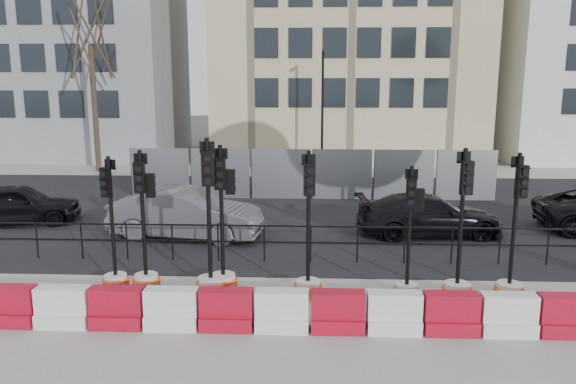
{
  "coord_description": "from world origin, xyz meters",
  "views": [
    {
      "loc": [
        0.02,
        -12.7,
        4.69
      ],
      "look_at": [
        -0.66,
        3.0,
        1.51
      ],
      "focal_mm": 35.0,
      "sensor_mm": 36.0,
      "label": 1
    }
  ],
  "objects_px": {
    "traffic_signal_a": "(114,264)",
    "traffic_signal_d": "(223,258)",
    "traffic_signal_h": "(511,271)",
    "car_c": "(429,215)",
    "car_a": "(16,204)"
  },
  "relations": [
    {
      "from": "traffic_signal_h",
      "to": "car_a",
      "type": "distance_m",
      "value": 15.08
    },
    {
      "from": "traffic_signal_d",
      "to": "car_a",
      "type": "distance_m",
      "value": 9.5
    },
    {
      "from": "traffic_signal_d",
      "to": "car_c",
      "type": "bearing_deg",
      "value": 39.35
    },
    {
      "from": "car_c",
      "to": "car_a",
      "type": "bearing_deg",
      "value": 81.84
    },
    {
      "from": "car_a",
      "to": "car_c",
      "type": "distance_m",
      "value": 13.2
    },
    {
      "from": "traffic_signal_a",
      "to": "traffic_signal_d",
      "type": "relative_size",
      "value": 0.92
    },
    {
      "from": "traffic_signal_a",
      "to": "car_c",
      "type": "bearing_deg",
      "value": 50.95
    },
    {
      "from": "traffic_signal_d",
      "to": "car_a",
      "type": "bearing_deg",
      "value": 142.1
    },
    {
      "from": "traffic_signal_h",
      "to": "traffic_signal_d",
      "type": "bearing_deg",
      "value": 160.0
    },
    {
      "from": "traffic_signal_h",
      "to": "car_a",
      "type": "height_order",
      "value": "traffic_signal_h"
    },
    {
      "from": "traffic_signal_h",
      "to": "car_c",
      "type": "distance_m",
      "value": 5.11
    },
    {
      "from": "traffic_signal_a",
      "to": "traffic_signal_d",
      "type": "distance_m",
      "value": 2.45
    },
    {
      "from": "traffic_signal_d",
      "to": "traffic_signal_h",
      "type": "xyz_separation_m",
      "value": [
        6.22,
        -0.25,
        -0.13
      ]
    },
    {
      "from": "car_c",
      "to": "traffic_signal_a",
      "type": "bearing_deg",
      "value": 116.73
    },
    {
      "from": "traffic_signal_d",
      "to": "car_c",
      "type": "relative_size",
      "value": 0.74
    }
  ]
}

